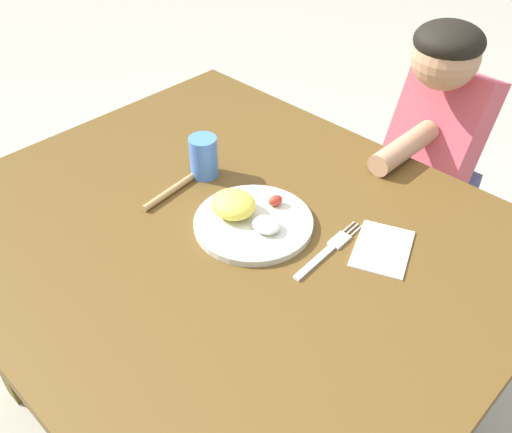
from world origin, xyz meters
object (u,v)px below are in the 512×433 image
object	(u,v)px
person	(429,177)
fork	(328,251)
plate	(248,217)
spoon	(183,183)
drinking_cup	(204,157)

from	to	relation	value
person	fork	bearing A→B (deg)	98.04
plate	spoon	world-z (taller)	plate
person	plate	bearing A→B (deg)	81.65
spoon	drinking_cup	world-z (taller)	drinking_cup
fork	spoon	distance (m)	0.38
fork	drinking_cup	distance (m)	0.38
spoon	person	xyz separation A→B (m)	(0.30, 0.63, -0.16)
plate	spoon	distance (m)	0.20
plate	person	size ratio (longest dim) A/B	0.25
spoon	drinking_cup	bearing A→B (deg)	-9.39
spoon	person	distance (m)	0.72
spoon	person	bearing A→B (deg)	-31.83
plate	person	distance (m)	0.65
fork	spoon	size ratio (longest dim) A/B	1.02
fork	person	xyz separation A→B (m)	(-0.08, 0.58, -0.16)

